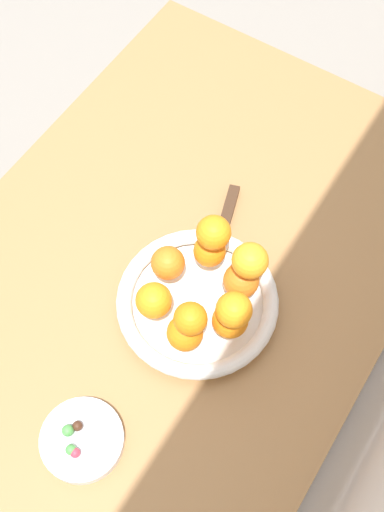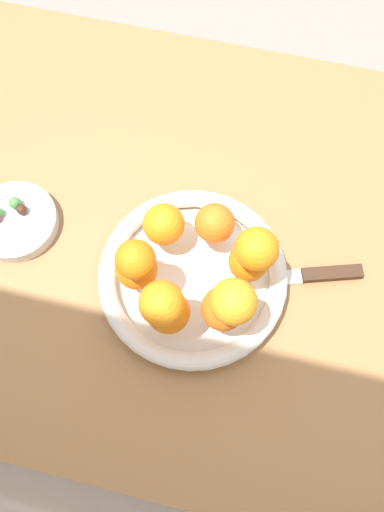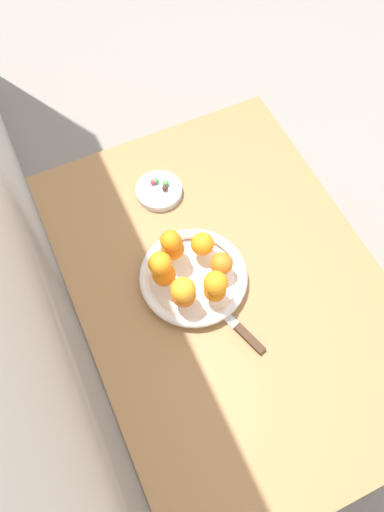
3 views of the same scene
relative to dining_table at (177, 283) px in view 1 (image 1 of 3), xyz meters
name	(u,v)px [view 1 (image 1 of 3)]	position (x,y,z in m)	size (l,w,h in m)	color
ground_plane	(182,382)	(0.00, 0.00, -0.65)	(6.00, 6.00, 0.00)	gray
dining_table	(177,283)	(0.00, 0.00, 0.00)	(1.10, 0.76, 0.74)	#9E7042
fruit_bowl	(197,302)	(0.05, 0.08, 0.11)	(0.27, 0.27, 0.04)	white
candy_dish	(82,440)	(0.34, 0.05, 0.10)	(0.13, 0.13, 0.02)	silver
orange_0	(168,263)	(0.04, 0.01, 0.16)	(0.06, 0.06, 0.06)	orange
orange_1	(154,300)	(0.11, 0.03, 0.16)	(0.06, 0.06, 0.06)	orange
orange_2	(185,333)	(0.13, 0.10, 0.16)	(0.06, 0.06, 0.06)	orange
orange_3	(230,320)	(0.07, 0.15, 0.16)	(0.06, 0.06, 0.06)	orange
orange_4	(242,280)	(0.00, 0.13, 0.16)	(0.06, 0.06, 0.06)	orange
orange_5	(210,251)	(-0.02, 0.06, 0.16)	(0.06, 0.06, 0.06)	orange
orange_6	(214,233)	(-0.02, 0.06, 0.21)	(0.06, 0.06, 0.06)	orange
orange_7	(234,310)	(0.07, 0.16, 0.22)	(0.06, 0.06, 0.06)	orange
orange_8	(190,319)	(0.12, 0.11, 0.21)	(0.05, 0.05, 0.05)	orange
orange_9	(250,261)	(-0.01, 0.13, 0.22)	(0.06, 0.06, 0.06)	orange
candy_ball_0	(68,431)	(0.34, 0.03, 0.12)	(0.02, 0.02, 0.02)	#4C9947
candy_ball_1	(78,426)	(0.33, 0.04, 0.12)	(0.02, 0.02, 0.02)	#472819
candy_ball_2	(71,450)	(0.36, 0.05, 0.12)	(0.02, 0.02, 0.02)	#4C9947
candy_ball_3	(75,453)	(0.36, 0.06, 0.12)	(0.02, 0.02, 0.02)	#C6384C
knife	(221,235)	(-0.09, 0.04, 0.09)	(0.25, 0.10, 0.01)	#3F2819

